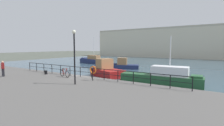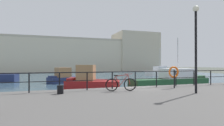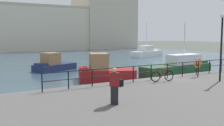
{
  "view_description": "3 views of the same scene",
  "coord_description": "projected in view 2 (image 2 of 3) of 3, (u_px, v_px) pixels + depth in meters",
  "views": [
    {
      "loc": [
        12.41,
        -13.82,
        4.3
      ],
      "look_at": [
        0.65,
        4.61,
        2.19
      ],
      "focal_mm": 26.81,
      "sensor_mm": 36.0,
      "label": 1
    },
    {
      "loc": [
        -5.02,
        -11.29,
        2.62
      ],
      "look_at": [
        0.64,
        5.78,
        2.74
      ],
      "focal_mm": 29.06,
      "sensor_mm": 36.0,
      "label": 2
    },
    {
      "loc": [
        -13.51,
        -15.08,
        4.28
      ],
      "look_at": [
        -2.06,
        3.64,
        1.91
      ],
      "focal_mm": 42.44,
      "sensor_mm": 36.0,
      "label": 3
    }
  ],
  "objects": [
    {
      "name": "quay_railing",
      "position": [
        146.0,
        76.0,
        11.84
      ],
      "size": [
        20.3,
        0.07,
        1.08
      ],
      "color": "black",
      "rests_on": "quay_promenade"
    },
    {
      "name": "moored_red_daysailer",
      "position": [
        172.0,
        81.0,
        19.35
      ],
      "size": [
        9.11,
        2.58,
        5.47
      ],
      "rotation": [
        0.0,
        0.0,
        0.06
      ],
      "color": "#23512D",
      "rests_on": "water_basin"
    },
    {
      "name": "moored_small_launch",
      "position": [
        161.0,
        72.0,
        42.07
      ],
      "size": [
        8.4,
        4.61,
        6.46
      ],
      "rotation": [
        0.0,
        0.0,
        0.31
      ],
      "color": "white",
      "rests_on": "water_basin"
    },
    {
      "name": "harbor_building",
      "position": [
        86.0,
        55.0,
        68.7
      ],
      "size": [
        71.86,
        13.13,
        15.24
      ],
      "color": "beige",
      "rests_on": "ground_plane"
    },
    {
      "name": "parked_bicycle",
      "position": [
        121.0,
        84.0,
        10.26
      ],
      "size": [
        1.75,
        0.36,
        0.98
      ],
      "rotation": [
        0.0,
        0.0,
        -0.17
      ],
      "color": "black",
      "rests_on": "quay_promenade"
    },
    {
      "name": "quay_promenade",
      "position": [
        208.0,
        126.0,
        6.11
      ],
      "size": [
        56.0,
        13.0,
        1.1
      ],
      "primitive_type": "cube",
      "color": "#565451",
      "rests_on": "ground_plane"
    },
    {
      "name": "water_basin",
      "position": [
        75.0,
        76.0,
        40.94
      ],
      "size": [
        80.0,
        60.0,
        0.01
      ],
      "primitive_type": "cube",
      "color": "#385160",
      "rests_on": "ground_plane"
    },
    {
      "name": "moored_cabin_cruiser",
      "position": [
        91.0,
        82.0,
        17.78
      ],
      "size": [
        5.75,
        4.43,
        2.55
      ],
      "rotation": [
        0.0,
        0.0,
        2.78
      ],
      "color": "maroon",
      "rests_on": "water_basin"
    },
    {
      "name": "ground_plane",
      "position": [
        130.0,
        103.0,
        12.28
      ],
      "size": [
        240.0,
        240.0,
        0.0
      ],
      "primitive_type": "plane",
      "color": "#4C5147"
    },
    {
      "name": "quay_lamp_post",
      "position": [
        196.0,
        37.0,
        9.52
      ],
      "size": [
        0.32,
        0.32,
        4.61
      ],
      "color": "black",
      "rests_on": "quay_promenade"
    },
    {
      "name": "life_ring_stand",
      "position": [
        174.0,
        73.0,
        11.62
      ],
      "size": [
        0.75,
        0.16,
        1.4
      ],
      "color": "black",
      "rests_on": "quay_promenade"
    },
    {
      "name": "moored_white_yacht",
      "position": [
        66.0,
        77.0,
        25.67
      ],
      "size": [
        5.6,
        4.05,
        2.15
      ],
      "rotation": [
        0.0,
        0.0,
        3.53
      ],
      "color": "navy",
      "rests_on": "water_basin"
    },
    {
      "name": "mooring_bollard",
      "position": [
        60.0,
        90.0,
        9.3
      ],
      "size": [
        0.32,
        0.32,
        0.44
      ],
      "primitive_type": "cylinder",
      "color": "black",
      "rests_on": "quay_promenade"
    }
  ]
}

